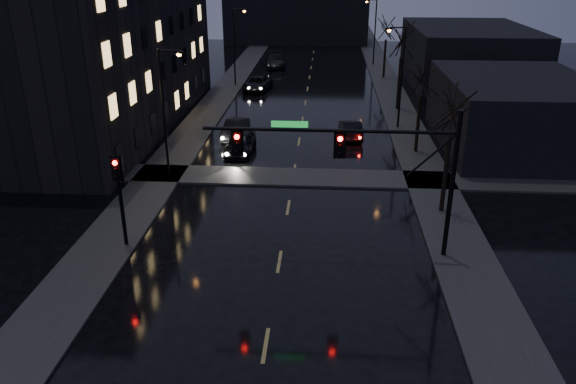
% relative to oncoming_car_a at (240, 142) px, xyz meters
% --- Properties ---
extents(ground, '(160.00, 160.00, 0.00)m').
position_rel_oncoming_car_a_xyz_m(ground, '(4.01, -23.07, -0.78)').
color(ground, black).
rests_on(ground, ground).
extents(sidewalk_left, '(3.00, 140.00, 0.12)m').
position_rel_oncoming_car_a_xyz_m(sidewalk_left, '(-4.49, 11.93, -0.72)').
color(sidewalk_left, '#2D2D2B').
rests_on(sidewalk_left, ground).
extents(sidewalk_right, '(3.00, 140.00, 0.12)m').
position_rel_oncoming_car_a_xyz_m(sidewalk_right, '(12.51, 11.93, -0.72)').
color(sidewalk_right, '#2D2D2B').
rests_on(sidewalk_right, ground).
extents(sidewalk_cross, '(40.00, 3.00, 0.12)m').
position_rel_oncoming_car_a_xyz_m(sidewalk_cross, '(4.01, -4.57, -0.72)').
color(sidewalk_cross, '#2D2D2B').
rests_on(sidewalk_cross, ground).
extents(apartment_block, '(12.00, 30.00, 12.00)m').
position_rel_oncoming_car_a_xyz_m(apartment_block, '(-12.49, 6.93, 5.22)').
color(apartment_block, black).
rests_on(apartment_block, ground).
extents(commercial_right_near, '(10.00, 14.00, 5.00)m').
position_rel_oncoming_car_a_xyz_m(commercial_right_near, '(19.51, 2.93, 1.72)').
color(commercial_right_near, black).
rests_on(commercial_right_near, ground).
extents(commercial_right_far, '(12.00, 18.00, 6.00)m').
position_rel_oncoming_car_a_xyz_m(commercial_right_far, '(21.01, 24.93, 2.22)').
color(commercial_right_far, black).
rests_on(commercial_right_far, ground).
extents(far_block, '(22.00, 10.00, 8.00)m').
position_rel_oncoming_car_a_xyz_m(far_block, '(1.01, 54.93, 3.22)').
color(far_block, black).
rests_on(far_block, ground).
extents(signal_mast, '(11.11, 0.41, 7.00)m').
position_rel_oncoming_car_a_xyz_m(signal_mast, '(7.86, -14.07, 4.09)').
color(signal_mast, black).
rests_on(signal_mast, ground).
extents(signal_pole_left, '(0.35, 0.41, 4.53)m').
position_rel_oncoming_car_a_xyz_m(signal_pole_left, '(-3.49, -14.07, 2.23)').
color(signal_pole_left, black).
rests_on(signal_pole_left, ground).
extents(tree_near, '(3.52, 3.52, 8.08)m').
position_rel_oncoming_car_a_xyz_m(tree_near, '(12.41, -9.07, 5.44)').
color(tree_near, black).
rests_on(tree_near, ground).
extents(tree_mid_a, '(3.30, 3.30, 7.58)m').
position_rel_oncoming_car_a_xyz_m(tree_mid_a, '(12.41, 0.93, 5.04)').
color(tree_mid_a, black).
rests_on(tree_mid_a, ground).
extents(tree_mid_b, '(3.74, 3.74, 8.59)m').
position_rel_oncoming_car_a_xyz_m(tree_mid_b, '(12.41, 12.93, 5.83)').
color(tree_mid_b, black).
rests_on(tree_mid_b, ground).
extents(tree_far, '(3.43, 3.43, 7.88)m').
position_rel_oncoming_car_a_xyz_m(tree_far, '(12.41, 26.93, 5.28)').
color(tree_far, black).
rests_on(tree_far, ground).
extents(streetlight_l_near, '(1.53, 0.28, 8.00)m').
position_rel_oncoming_car_a_xyz_m(streetlight_l_near, '(-3.57, -5.07, 3.99)').
color(streetlight_l_near, black).
rests_on(streetlight_l_near, ground).
extents(streetlight_l_far, '(1.53, 0.28, 8.00)m').
position_rel_oncoming_car_a_xyz_m(streetlight_l_far, '(-3.57, 21.93, 3.99)').
color(streetlight_l_far, black).
rests_on(streetlight_l_far, ground).
extents(streetlight_r_mid, '(1.53, 0.28, 8.00)m').
position_rel_oncoming_car_a_xyz_m(streetlight_r_mid, '(11.59, 6.93, 3.99)').
color(streetlight_r_mid, black).
rests_on(streetlight_r_mid, ground).
extents(streetlight_r_far, '(1.53, 0.28, 8.00)m').
position_rel_oncoming_car_a_xyz_m(streetlight_r_far, '(11.59, 34.93, 3.99)').
color(streetlight_r_far, black).
rests_on(streetlight_r_far, ground).
extents(oncoming_car_a, '(1.98, 4.64, 1.56)m').
position_rel_oncoming_car_a_xyz_m(oncoming_car_a, '(0.00, 0.00, 0.00)').
color(oncoming_car_a, black).
rests_on(oncoming_car_a, ground).
extents(oncoming_car_b, '(1.79, 4.35, 1.40)m').
position_rel_oncoming_car_a_xyz_m(oncoming_car_b, '(-0.91, 3.51, -0.08)').
color(oncoming_car_b, black).
rests_on(oncoming_car_b, ground).
extents(oncoming_car_c, '(2.96, 5.29, 1.40)m').
position_rel_oncoming_car_a_xyz_m(oncoming_car_c, '(-1.17, 20.01, -0.08)').
color(oncoming_car_c, black).
rests_on(oncoming_car_c, ground).
extents(oncoming_car_d, '(3.05, 5.94, 1.65)m').
position_rel_oncoming_car_a_xyz_m(oncoming_car_d, '(-0.47, 32.95, 0.04)').
color(oncoming_car_d, black).
rests_on(oncoming_car_d, ground).
extents(lead_car, '(1.82, 4.24, 1.36)m').
position_rel_oncoming_car_a_xyz_m(lead_car, '(7.89, 4.13, -0.10)').
color(lead_car, black).
rests_on(lead_car, ground).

